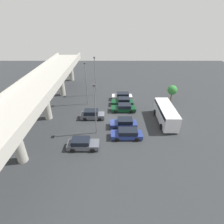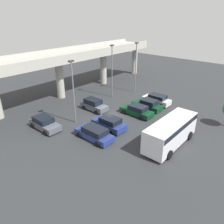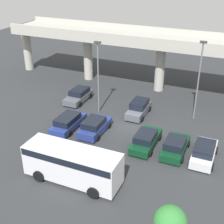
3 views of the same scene
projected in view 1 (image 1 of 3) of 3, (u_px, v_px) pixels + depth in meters
The scene contains 14 objects.
ground_plane at pixel (110, 118), 32.33m from camera, with size 91.65×91.65×0.00m, color #2D3033.
highway_overpass at pixel (43, 87), 29.31m from camera, with size 44.04×6.18×7.74m.
parked_car_0 at pixel (83, 144), 24.82m from camera, with size 2.16×4.48×1.54m.
parked_car_1 at pixel (127, 134), 26.90m from camera, with size 2.15×4.86×1.50m.
parked_car_2 at pixel (124, 123), 29.46m from camera, with size 2.19×4.45×1.60m.
parked_car_3 at pixel (92, 115), 31.90m from camera, with size 2.02×4.31×1.70m.
parked_car_4 at pixel (124, 108), 34.38m from camera, with size 2.14×4.84×1.50m.
parked_car_5 at pixel (123, 102), 36.87m from camera, with size 2.15×4.54×1.54m.
parked_car_6 at pixel (122, 96), 39.12m from camera, with size 2.11×4.47×1.58m.
shuttle_bus at pixel (166, 113), 30.54m from camera, with size 7.97×2.81×2.89m.
lamp_post_near_aisle at pixel (95, 106), 25.97m from camera, with size 0.70×0.35×8.32m.
lamp_post_mid_lot at pixel (95, 74), 39.17m from camera, with size 0.70×0.35×8.82m.
lamp_post_by_overpass at pixel (86, 81), 35.01m from camera, with size 0.70×0.35×8.80m.
tree_front_left at pixel (172, 90), 37.88m from camera, with size 2.05×2.05×3.49m.
Camera 1 is at (-27.63, -0.43, 16.83)m, focal length 28.00 mm.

